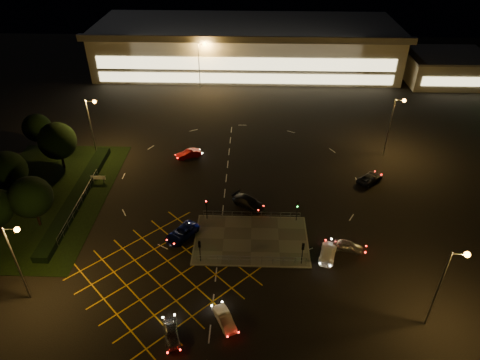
{
  "coord_description": "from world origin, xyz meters",
  "views": [
    {
      "loc": [
        1.93,
        -42.58,
        36.86
      ],
      "look_at": [
        0.23,
        8.59,
        2.0
      ],
      "focal_mm": 32.0,
      "sensor_mm": 36.0,
      "label": 1
    }
  ],
  "objects_px": {
    "signal_se": "(303,249)",
    "car_queue_white": "(225,319)",
    "signal_sw": "(200,247)",
    "car_left_blue": "(182,233)",
    "car_east_grey": "(370,178)",
    "car_near_silver": "(171,333)",
    "signal_nw": "(206,205)",
    "car_right_silver": "(348,246)",
    "car_far_dkgrey": "(249,202)",
    "car_circ_red": "(189,154)",
    "car_approach_white": "(328,253)",
    "signal_ne": "(297,207)"
  },
  "relations": [
    {
      "from": "signal_sw",
      "to": "signal_se",
      "type": "relative_size",
      "value": 1.0
    },
    {
      "from": "car_approach_white",
      "to": "car_queue_white",
      "type": "bearing_deg",
      "value": 56.88
    },
    {
      "from": "car_right_silver",
      "to": "car_circ_red",
      "type": "bearing_deg",
      "value": 62.61
    },
    {
      "from": "car_right_silver",
      "to": "car_far_dkgrey",
      "type": "bearing_deg",
      "value": 72.04
    },
    {
      "from": "car_east_grey",
      "to": "car_near_silver",
      "type": "bearing_deg",
      "value": 95.39
    },
    {
      "from": "car_queue_white",
      "to": "car_far_dkgrey",
      "type": "relative_size",
      "value": 0.75
    },
    {
      "from": "signal_nw",
      "to": "car_right_silver",
      "type": "height_order",
      "value": "signal_nw"
    },
    {
      "from": "car_circ_red",
      "to": "car_approach_white",
      "type": "height_order",
      "value": "car_circ_red"
    },
    {
      "from": "car_left_blue",
      "to": "car_far_dkgrey",
      "type": "distance_m",
      "value": 10.75
    },
    {
      "from": "car_east_grey",
      "to": "car_approach_white",
      "type": "xyz_separation_m",
      "value": [
        -8.57,
        -16.34,
        0.01
      ]
    },
    {
      "from": "signal_se",
      "to": "car_approach_white",
      "type": "xyz_separation_m",
      "value": [
        3.28,
        1.38,
        -1.72
      ]
    },
    {
      "from": "car_left_blue",
      "to": "signal_ne",
      "type": "bearing_deg",
      "value": 47.51
    },
    {
      "from": "car_far_dkgrey",
      "to": "car_queue_white",
      "type": "bearing_deg",
      "value": -150.1
    },
    {
      "from": "signal_ne",
      "to": "car_far_dkgrey",
      "type": "height_order",
      "value": "signal_ne"
    },
    {
      "from": "signal_sw",
      "to": "car_circ_red",
      "type": "height_order",
      "value": "signal_sw"
    },
    {
      "from": "signal_nw",
      "to": "car_near_silver",
      "type": "relative_size",
      "value": 0.88
    },
    {
      "from": "signal_se",
      "to": "signal_nw",
      "type": "bearing_deg",
      "value": -33.65
    },
    {
      "from": "car_far_dkgrey",
      "to": "car_circ_red",
      "type": "bearing_deg",
      "value": 74.13
    },
    {
      "from": "car_far_dkgrey",
      "to": "car_approach_white",
      "type": "xyz_separation_m",
      "value": [
        9.71,
        -9.61,
        -0.07
      ]
    },
    {
      "from": "car_left_blue",
      "to": "car_approach_white",
      "type": "height_order",
      "value": "car_left_blue"
    },
    {
      "from": "signal_ne",
      "to": "car_circ_red",
      "type": "distance_m",
      "value": 23.08
    },
    {
      "from": "signal_ne",
      "to": "car_right_silver",
      "type": "height_order",
      "value": "signal_ne"
    },
    {
      "from": "car_queue_white",
      "to": "car_right_silver",
      "type": "height_order",
      "value": "car_right_silver"
    },
    {
      "from": "signal_sw",
      "to": "signal_ne",
      "type": "relative_size",
      "value": 1.0
    },
    {
      "from": "signal_se",
      "to": "car_east_grey",
      "type": "bearing_deg",
      "value": -123.78
    },
    {
      "from": "car_near_silver",
      "to": "car_left_blue",
      "type": "relative_size",
      "value": 0.73
    },
    {
      "from": "car_queue_white",
      "to": "car_circ_red",
      "type": "distance_m",
      "value": 33.56
    },
    {
      "from": "car_queue_white",
      "to": "car_near_silver",
      "type": "bearing_deg",
      "value": 173.26
    },
    {
      "from": "signal_ne",
      "to": "car_far_dkgrey",
      "type": "xyz_separation_m",
      "value": [
        -6.43,
        3.01,
        -1.65
      ]
    },
    {
      "from": "car_circ_red",
      "to": "car_east_grey",
      "type": "bearing_deg",
      "value": 52.63
    },
    {
      "from": "signal_sw",
      "to": "car_far_dkgrey",
      "type": "xyz_separation_m",
      "value": [
        5.57,
        10.99,
        -1.65
      ]
    },
    {
      "from": "car_far_dkgrey",
      "to": "car_circ_red",
      "type": "height_order",
      "value": "car_far_dkgrey"
    },
    {
      "from": "car_far_dkgrey",
      "to": "signal_se",
      "type": "bearing_deg",
      "value": -113.6
    },
    {
      "from": "signal_se",
      "to": "car_far_dkgrey",
      "type": "distance_m",
      "value": 12.84
    },
    {
      "from": "signal_sw",
      "to": "car_left_blue",
      "type": "height_order",
      "value": "signal_sw"
    },
    {
      "from": "signal_se",
      "to": "car_queue_white",
      "type": "height_order",
      "value": "signal_se"
    },
    {
      "from": "car_far_dkgrey",
      "to": "car_east_grey",
      "type": "relative_size",
      "value": 1.08
    },
    {
      "from": "signal_sw",
      "to": "car_far_dkgrey",
      "type": "relative_size",
      "value": 0.64
    },
    {
      "from": "signal_sw",
      "to": "car_circ_red",
      "type": "distance_m",
      "value": 24.45
    },
    {
      "from": "car_left_blue",
      "to": "car_east_grey",
      "type": "height_order",
      "value": "car_left_blue"
    },
    {
      "from": "signal_se",
      "to": "signal_ne",
      "type": "distance_m",
      "value": 7.99
    },
    {
      "from": "signal_sw",
      "to": "car_right_silver",
      "type": "height_order",
      "value": "signal_sw"
    },
    {
      "from": "signal_se",
      "to": "signal_ne",
      "type": "xyz_separation_m",
      "value": [
        0.0,
        7.99,
        0.0
      ]
    },
    {
      "from": "car_approach_white",
      "to": "signal_nw",
      "type": "bearing_deg",
      "value": -6.72
    },
    {
      "from": "signal_se",
      "to": "car_queue_white",
      "type": "xyz_separation_m",
      "value": [
        -8.55,
        -8.63,
        -1.76
      ]
    },
    {
      "from": "signal_sw",
      "to": "car_near_silver",
      "type": "height_order",
      "value": "signal_sw"
    },
    {
      "from": "car_near_silver",
      "to": "car_far_dkgrey",
      "type": "distance_m",
      "value": 22.7
    },
    {
      "from": "car_far_dkgrey",
      "to": "car_approach_white",
      "type": "relative_size",
      "value": 1.11
    },
    {
      "from": "car_east_grey",
      "to": "signal_sw",
      "type": "bearing_deg",
      "value": 84.19
    },
    {
      "from": "car_east_grey",
      "to": "car_approach_white",
      "type": "height_order",
      "value": "car_approach_white"
    }
  ]
}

